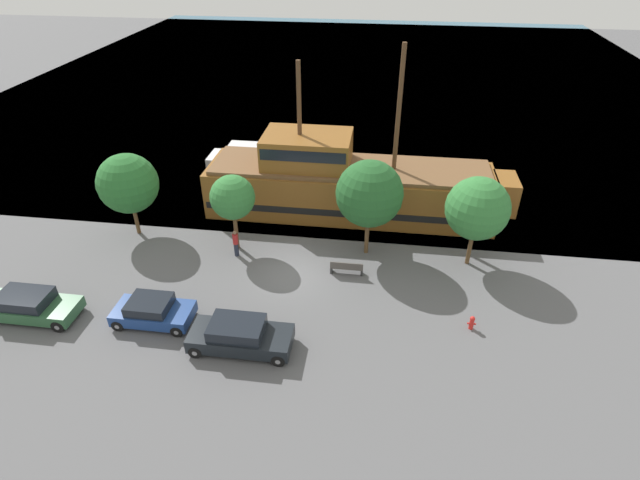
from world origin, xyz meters
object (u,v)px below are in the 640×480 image
Objects in this scene: parked_car_curb_mid at (240,336)px; pedestrian_walking_near at (236,243)px; moored_boat_dockside at (252,159)px; bench_promenade_east at (347,268)px; fire_hydrant at (472,322)px; pirate_ship at (346,184)px; parked_car_curb_front at (153,311)px; parked_car_curb_rear at (29,305)px.

parked_car_curb_mid is 7.74m from pedestrian_walking_near.
moored_boat_dockside reaches higher than pedestrian_walking_near.
parked_car_curb_mid is at bearing -124.57° from bench_promenade_east.
pirate_ship is at bearing 123.46° from fire_hydrant.
parked_car_curb_rear reaches higher than parked_car_curb_front.
parked_car_curb_rear is 22.18m from fire_hydrant.
parked_car_curb_front is at bearing -124.23° from pirate_ship.
parked_car_curb_front is 0.80× the size of parked_car_curb_rear.
pedestrian_walking_near is (8.88, 6.68, 0.17)m from parked_car_curb_rear.
parked_car_curb_mid is 2.78× the size of pedestrian_walking_near.
parked_car_curb_rear is 2.62× the size of bench_promenade_east.
fire_hydrant is 0.44× the size of pedestrian_walking_near.
parked_car_curb_front is 2.09× the size of bench_promenade_east.
pirate_ship reaches higher than pedestrian_walking_near.
parked_car_curb_front reaches higher than fire_hydrant.
pedestrian_walking_near reaches higher than bench_promenade_east.
fire_hydrant is (22.09, 2.06, -0.30)m from parked_car_curb_rear.
pedestrian_walking_near reaches higher than parked_car_curb_front.
moored_boat_dockside is 16.16m from bench_promenade_east.
pedestrian_walking_near is (-5.99, -6.30, -1.17)m from pirate_ship.
pedestrian_walking_near is at bearing 67.90° from parked_car_curb_front.
parked_car_curb_mid is (-3.72, -13.69, -1.30)m from pirate_ship.
parked_car_curb_front is 6.72m from pedestrian_walking_near.
pedestrian_walking_near is at bearing -133.58° from pirate_ship.
pirate_ship reaches higher than bench_promenade_east.
parked_car_curb_mid reaches higher than parked_car_curb_rear.
parked_car_curb_rear reaches higher than fire_hydrant.
pedestrian_walking_near reaches higher than parked_car_curb_mid.
pirate_ship is 4.15× the size of parked_car_curb_rear.
fire_hydrant is (15.39, -17.15, -0.26)m from moored_boat_dockside.
parked_car_curb_rear is at bearing -143.03° from pedestrian_walking_near.
parked_car_curb_rear is at bearing -175.84° from parked_car_curb_front.
fire_hydrant is (10.93, 2.77, -0.34)m from parked_car_curb_mid.
parked_car_curb_mid is at bearing -105.18° from pirate_ship.
fire_hydrant is 7.46m from bench_promenade_east.
pedestrian_walking_near is at bearing 160.71° from fire_hydrant.
parked_car_curb_mid reaches higher than parked_car_curb_front.
parked_car_curb_rear is at bearing 176.33° from parked_car_curb_mid.
parked_car_curb_rear is 6.37× the size of fire_hydrant.
parked_car_curb_front is 15.82m from fire_hydrant.
parked_car_curb_front is 4.94m from parked_car_curb_mid.
parked_car_curb_front is at bearing -150.38° from bench_promenade_east.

